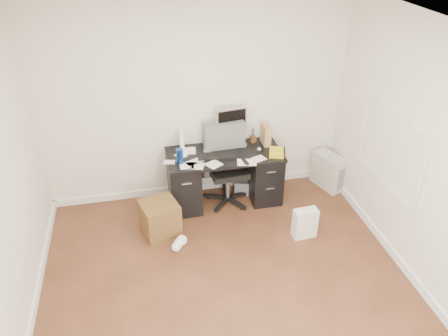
{
  "coord_description": "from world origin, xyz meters",
  "views": [
    {
      "loc": [
        -0.75,
        -3.2,
        3.55
      ],
      "look_at": [
        0.2,
        1.2,
        0.81
      ],
      "focal_mm": 35.0,
      "sensor_mm": 36.0,
      "label": 1
    }
  ],
  "objects_px": {
    "desk": "(224,176)",
    "wicker_basket": "(160,217)",
    "keyboard": "(217,156)",
    "office_chair": "(228,166)",
    "pc_tower": "(328,171)",
    "lcd_monitor": "(231,126)"
  },
  "relations": [
    {
      "from": "desk",
      "to": "pc_tower",
      "type": "distance_m",
      "value": 1.55
    },
    {
      "from": "office_chair",
      "to": "lcd_monitor",
      "type": "bearing_deg",
      "value": 63.27
    },
    {
      "from": "desk",
      "to": "keyboard",
      "type": "xyz_separation_m",
      "value": [
        -0.12,
        -0.07,
        0.36
      ]
    },
    {
      "from": "keyboard",
      "to": "pc_tower",
      "type": "xyz_separation_m",
      "value": [
        1.66,
        0.12,
        -0.51
      ]
    },
    {
      "from": "desk",
      "to": "wicker_basket",
      "type": "distance_m",
      "value": 1.06
    },
    {
      "from": "desk",
      "to": "office_chair",
      "type": "relative_size",
      "value": 1.35
    },
    {
      "from": "desk",
      "to": "lcd_monitor",
      "type": "xyz_separation_m",
      "value": [
        0.14,
        0.21,
        0.62
      ]
    },
    {
      "from": "desk",
      "to": "wicker_basket",
      "type": "height_order",
      "value": "desk"
    },
    {
      "from": "keyboard",
      "to": "desk",
      "type": "bearing_deg",
      "value": 35.25
    },
    {
      "from": "lcd_monitor",
      "to": "pc_tower",
      "type": "relative_size",
      "value": 1.08
    },
    {
      "from": "keyboard",
      "to": "office_chair",
      "type": "relative_size",
      "value": 0.44
    },
    {
      "from": "keyboard",
      "to": "office_chair",
      "type": "height_order",
      "value": "office_chair"
    },
    {
      "from": "keyboard",
      "to": "wicker_basket",
      "type": "xyz_separation_m",
      "value": [
        -0.8,
        -0.41,
        -0.55
      ]
    },
    {
      "from": "office_chair",
      "to": "pc_tower",
      "type": "bearing_deg",
      "value": -1.41
    },
    {
      "from": "office_chair",
      "to": "pc_tower",
      "type": "relative_size",
      "value": 2.2
    },
    {
      "from": "lcd_monitor",
      "to": "desk",
      "type": "bearing_deg",
      "value": -131.4
    },
    {
      "from": "lcd_monitor",
      "to": "office_chair",
      "type": "height_order",
      "value": "lcd_monitor"
    },
    {
      "from": "keyboard",
      "to": "wicker_basket",
      "type": "bearing_deg",
      "value": -147.76
    },
    {
      "from": "office_chair",
      "to": "pc_tower",
      "type": "xyz_separation_m",
      "value": [
        1.5,
        0.06,
        -0.3
      ]
    },
    {
      "from": "office_chair",
      "to": "pc_tower",
      "type": "distance_m",
      "value": 1.53
    },
    {
      "from": "desk",
      "to": "wicker_basket",
      "type": "relative_size",
      "value": 3.54
    },
    {
      "from": "wicker_basket",
      "to": "lcd_monitor",
      "type": "bearing_deg",
      "value": 33.33
    }
  ]
}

